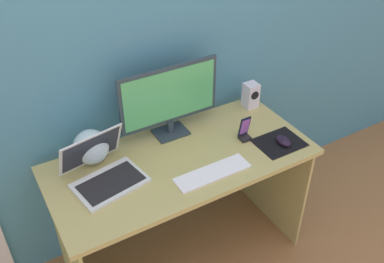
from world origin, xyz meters
TOP-DOWN VIEW (x-y plane):
  - ground_plane at (0.00, 0.00)m, footprint 8.00×8.00m
  - wall_back at (0.00, 0.38)m, footprint 6.00×0.04m
  - desk at (0.00, 0.00)m, footprint 1.36×0.63m
  - monitor at (0.05, 0.22)m, footprint 0.56×0.14m
  - speaker_right at (0.60, 0.23)m, footprint 0.08×0.08m
  - laptop at (-0.40, 0.05)m, footprint 0.38×0.36m
  - fishbowl at (-0.39, 0.21)m, footprint 0.18×0.18m
  - keyboard_external at (0.07, -0.18)m, footprint 0.39×0.11m
  - mousepad at (0.52, -0.15)m, footprint 0.25×0.20m
  - mouse at (0.53, -0.17)m, footprint 0.07×0.10m
  - phone_in_dock at (0.37, -0.03)m, footprint 0.06×0.05m

SIDE VIEW (x-z plane):
  - ground_plane at x=0.00m, z-range 0.00..0.00m
  - desk at x=0.00m, z-range 0.22..0.97m
  - mousepad at x=0.52m, z-range 0.75..0.76m
  - keyboard_external at x=0.07m, z-range 0.75..0.76m
  - mouse at x=0.53m, z-range 0.76..0.79m
  - laptop at x=-0.40m, z-range 0.69..0.91m
  - phone_in_dock at x=0.37m, z-range 0.73..0.87m
  - speaker_right at x=0.60m, z-range 0.76..0.91m
  - fishbowl at x=-0.39m, z-range 0.75..0.93m
  - monitor at x=0.05m, z-range 0.78..1.18m
  - wall_back at x=0.00m, z-range 0.00..2.50m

